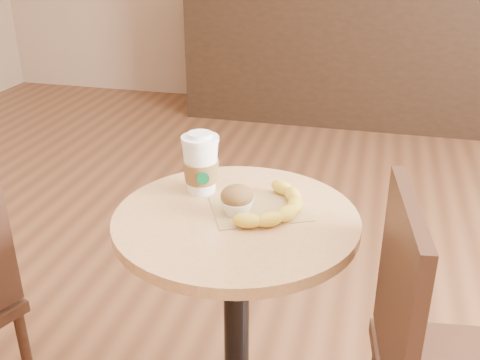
{
  "coord_description": "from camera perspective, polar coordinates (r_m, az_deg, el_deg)",
  "views": [
    {
      "loc": [
        0.36,
        -1.17,
        1.42
      ],
      "look_at": [
        0.04,
        0.07,
        0.83
      ],
      "focal_mm": 42.0,
      "sensor_mm": 36.0,
      "label": 1
    }
  ],
  "objects": [
    {
      "name": "coffee_cup",
      "position": [
        1.51,
        -4.01,
        1.49
      ],
      "size": [
        0.1,
        0.1,
        0.17
      ],
      "rotation": [
        0.0,
        0.0,
        0.41
      ],
      "color": "white",
      "rests_on": "cafe_table"
    },
    {
      "name": "cafe_table",
      "position": [
        1.55,
        -0.37,
        -11.73
      ],
      "size": [
        0.62,
        0.62,
        0.75
      ],
      "color": "black",
      "rests_on": "ground"
    },
    {
      "name": "banana",
      "position": [
        1.42,
        3.59,
        -2.45
      ],
      "size": [
        0.25,
        0.31,
        0.04
      ],
      "primitive_type": null,
      "rotation": [
        0.0,
        0.0,
        -0.32
      ],
      "color": "gold",
      "rests_on": "kraft_bag"
    },
    {
      "name": "kraft_bag",
      "position": [
        1.44,
        2.01,
        -2.93
      ],
      "size": [
        0.29,
        0.27,
        0.0
      ],
      "primitive_type": "cube",
      "rotation": [
        0.0,
        0.0,
        0.45
      ],
      "color": "#A78650",
      "rests_on": "cafe_table"
    },
    {
      "name": "service_counter",
      "position": [
        4.46,
        9.55,
        12.82
      ],
      "size": [
        2.3,
        0.65,
        1.04
      ],
      "color": "black",
      "rests_on": "ground"
    },
    {
      "name": "muffin",
      "position": [
        1.4,
        -0.32,
        -2.05
      ],
      "size": [
        0.08,
        0.08,
        0.08
      ],
      "color": "white",
      "rests_on": "kraft_bag"
    }
  ]
}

